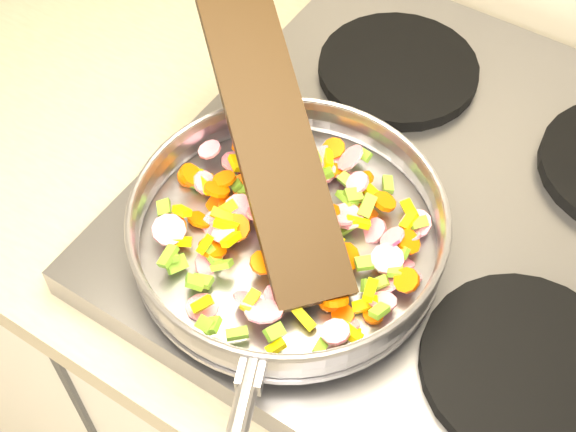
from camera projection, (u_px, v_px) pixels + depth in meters
The scene contains 7 objects.
cooktop at pixel (448, 214), 0.86m from camera, with size 0.60×0.60×0.04m, color #939399.
grate_fl at pixel (267, 229), 0.81m from camera, with size 0.19×0.19×0.02m, color black.
grate_fr at pixel (525, 367), 0.72m from camera, with size 0.19×0.19×0.02m, color black.
grate_bl at pixel (398, 69), 0.95m from camera, with size 0.19×0.19×0.02m, color black.
saute_pan at pixel (287, 228), 0.77m from camera, with size 0.34×0.49×0.05m.
vegetable_heap at pixel (293, 219), 0.78m from camera, with size 0.28×0.27×0.05m.
wooden_spatula at pixel (272, 138), 0.76m from camera, with size 0.33×0.07×0.02m, color black.
Camera 1 is at (-0.56, 1.14, 1.61)m, focal length 50.00 mm.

